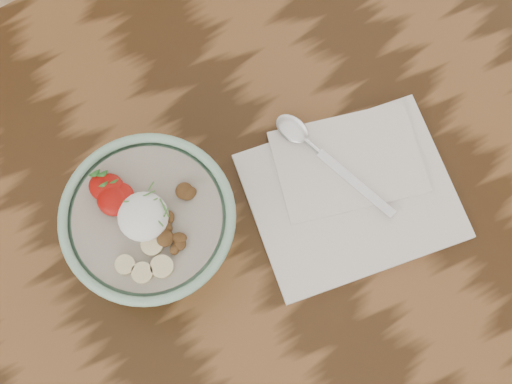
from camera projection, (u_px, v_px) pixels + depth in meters
table at (144, 328)px, 91.57cm from camera, size 160.00×90.00×75.00cm
breakfast_bowl at (151, 225)px, 79.12cm from camera, size 18.97×18.97×12.75cm
napkin at (351, 189)px, 86.35cm from camera, size 27.31×23.85×1.48cm
spoon at (308, 142)px, 86.65cm from camera, size 7.35×18.23×0.96cm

